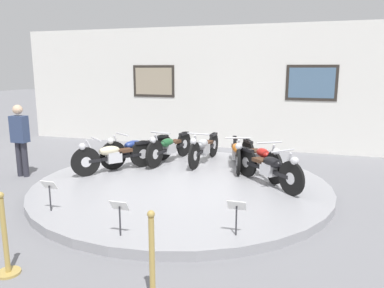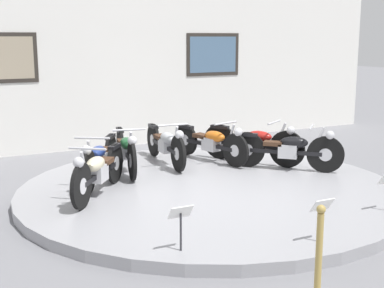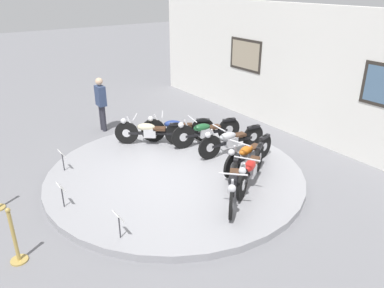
{
  "view_description": "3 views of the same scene",
  "coord_description": "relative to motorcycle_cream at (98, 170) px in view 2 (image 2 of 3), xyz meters",
  "views": [
    {
      "loc": [
        2.38,
        -6.88,
        2.41
      ],
      "look_at": [
        0.2,
        0.07,
        0.94
      ],
      "focal_mm": 35.0,
      "sensor_mm": 36.0,
      "label": 1
    },
    {
      "loc": [
        -3.87,
        -7.02,
        2.42
      ],
      "look_at": [
        -0.14,
        0.34,
        0.77
      ],
      "focal_mm": 50.0,
      "sensor_mm": 36.0,
      "label": 2
    },
    {
      "loc": [
        6.53,
        -4.12,
        4.23
      ],
      "look_at": [
        0.21,
        0.33,
        0.83
      ],
      "focal_mm": 35.0,
      "sensor_mm": 36.0,
      "label": 3
    }
  ],
  "objects": [
    {
      "name": "ground_plane",
      "position": [
        1.69,
        -0.29,
        -0.53
      ],
      "size": [
        60.0,
        60.0,
        0.0
      ],
      "primitive_type": "plane",
      "color": "slate"
    },
    {
      "name": "display_platform",
      "position": [
        1.69,
        -0.29,
        -0.46
      ],
      "size": [
        5.89,
        5.89,
        0.15
      ],
      "primitive_type": "cylinder",
      "color": "#99999E",
      "rests_on": "ground_plane"
    },
    {
      "name": "back_wall",
      "position": [
        1.69,
        4.07,
        1.3
      ],
      "size": [
        14.0,
        0.22,
        3.66
      ],
      "color": "white",
      "rests_on": "ground_plane"
    },
    {
      "name": "motorcycle_cream",
      "position": [
        0.0,
        0.0,
        0.0
      ],
      "size": [
        1.26,
        1.59,
        0.79
      ],
      "color": "black",
      "rests_on": "display_platform"
    },
    {
      "name": "motorcycle_blue",
      "position": [
        0.24,
        0.7,
        0.01
      ],
      "size": [
        1.12,
        1.72,
        0.8
      ],
      "color": "black",
      "rests_on": "display_platform"
    },
    {
      "name": "motorcycle_green",
      "position": [
        0.86,
        1.2,
        0.01
      ],
      "size": [
        0.57,
        1.97,
        0.8
      ],
      "color": "black",
      "rests_on": "display_platform"
    },
    {
      "name": "motorcycle_silver",
      "position": [
        1.69,
        1.38,
        0.0
      ],
      "size": [
        0.54,
        1.98,
        0.79
      ],
      "color": "black",
      "rests_on": "display_platform"
    },
    {
      "name": "motorcycle_orange",
      "position": [
        2.53,
        1.2,
        -0.01
      ],
      "size": [
        0.63,
        1.91,
        0.78
      ],
      "color": "black",
      "rests_on": "display_platform"
    },
    {
      "name": "motorcycle_red",
      "position": [
        3.15,
        0.7,
        0.01
      ],
      "size": [
        1.1,
        1.74,
        0.81
      ],
      "color": "black",
      "rests_on": "display_platform"
    },
    {
      "name": "motorcycle_black",
      "position": [
        3.39,
        0.0,
        -0.0
      ],
      "size": [
        1.45,
        1.43,
        0.79
      ],
      "color": "black",
      "rests_on": "display_platform"
    },
    {
      "name": "info_placard_front_left",
      "position": [
        0.17,
        -2.39,
        -0.01
      ],
      "size": [
        0.26,
        0.11,
        0.51
      ],
      "color": "#333338",
      "rests_on": "display_platform"
    },
    {
      "name": "info_placard_front_centre",
      "position": [
        1.69,
        -2.88,
        -0.01
      ],
      "size": [
        0.26,
        0.11,
        0.51
      ],
      "color": "#333338",
      "rests_on": "display_platform"
    },
    {
      "name": "stanchion_post_left_of_entry",
      "position": [
        0.76,
        -3.94,
        -0.19
      ],
      "size": [
        0.28,
        0.28,
        1.02
      ],
      "color": "tan",
      "rests_on": "ground_plane"
    }
  ]
}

